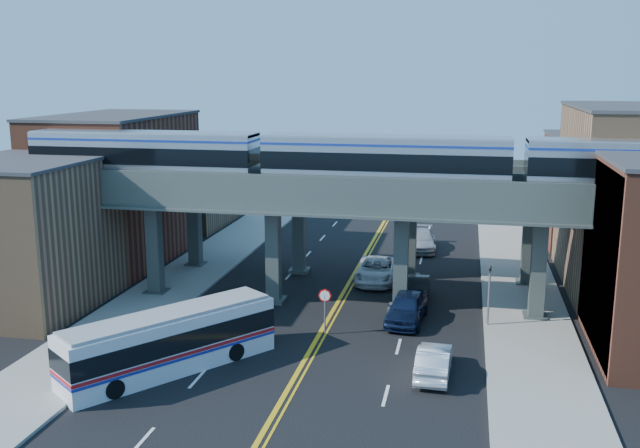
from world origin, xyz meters
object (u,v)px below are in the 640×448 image
(car_lane_d, at_px, (421,240))
(transit_train, at_px, (385,161))
(car_lane_b, at_px, (416,289))
(transit_bus, at_px, (170,342))
(stop_sign, at_px, (325,304))
(car_parked_curb, at_px, (434,361))
(car_lane_a, at_px, (407,308))
(traffic_signal, at_px, (489,289))
(car_lane_c, at_px, (376,270))

(car_lane_d, bearing_deg, transit_train, -99.56)
(car_lane_b, relative_size, car_lane_d, 0.82)
(transit_bus, distance_m, car_lane_d, 28.75)
(stop_sign, xyz_separation_m, car_parked_curb, (6.20, -4.33, -1.02))
(transit_bus, xyz_separation_m, car_lane_a, (10.71, 9.24, -0.58))
(stop_sign, relative_size, car_lane_a, 0.52)
(transit_bus, xyz_separation_m, car_parked_curb, (12.64, 1.95, -0.71))
(traffic_signal, distance_m, car_lane_a, 4.84)
(car_parked_curb, bearing_deg, car_lane_b, -79.74)
(transit_train, distance_m, car_parked_curb, 13.09)
(transit_bus, height_order, car_parked_curb, transit_bus)
(traffic_signal, bearing_deg, car_lane_d, 105.72)
(transit_train, bearing_deg, car_lane_c, 100.90)
(traffic_signal, height_order, transit_bus, traffic_signal)
(traffic_signal, xyz_separation_m, car_lane_b, (-4.40, 3.99, -1.55))
(car_lane_c, distance_m, car_parked_curb, 15.83)
(car_lane_c, height_order, car_parked_curb, car_lane_c)
(transit_train, xyz_separation_m, car_parked_curb, (3.59, -9.33, -8.44))
(car_lane_c, distance_m, car_lane_d, 10.03)
(stop_sign, bearing_deg, car_lane_c, 82.08)
(car_lane_c, bearing_deg, transit_train, -81.09)
(transit_bus, bearing_deg, transit_train, -1.60)
(transit_train, distance_m, traffic_signal, 9.53)
(stop_sign, distance_m, car_parked_curb, 7.63)
(transit_train, bearing_deg, transit_bus, -128.75)
(car_lane_d, bearing_deg, car_lane_b, -92.33)
(traffic_signal, bearing_deg, car_lane_b, 137.82)
(traffic_signal, height_order, car_lane_b, traffic_signal)
(transit_bus, bearing_deg, car_lane_b, -2.35)
(car_lane_a, xyz_separation_m, car_lane_d, (-0.30, 17.55, -0.06))
(car_lane_a, xyz_separation_m, car_lane_b, (0.23, 4.03, -0.12))
(transit_train, height_order, car_parked_curb, transit_train)
(transit_bus, distance_m, car_lane_b, 17.21)
(transit_bus, relative_size, car_lane_b, 2.24)
(traffic_signal, height_order, car_parked_curb, traffic_signal)
(traffic_signal, bearing_deg, car_lane_a, -179.46)
(stop_sign, relative_size, car_lane_b, 0.58)
(car_lane_c, bearing_deg, transit_bus, -116.94)
(transit_bus, xyz_separation_m, car_lane_d, (10.42, 26.79, -0.64))
(stop_sign, bearing_deg, car_lane_a, 34.67)
(stop_sign, height_order, car_lane_b, stop_sign)
(traffic_signal, distance_m, car_parked_curb, 7.97)
(car_lane_b, relative_size, car_lane_c, 0.79)
(traffic_signal, relative_size, car_lane_d, 0.74)
(car_lane_a, height_order, car_lane_c, car_lane_a)
(transit_bus, bearing_deg, car_lane_a, -12.08)
(traffic_signal, height_order, car_lane_c, traffic_signal)
(traffic_signal, xyz_separation_m, car_lane_d, (-4.93, 17.50, -1.49))
(transit_bus, bearing_deg, car_lane_d, 15.91)
(transit_bus, bearing_deg, stop_sign, -8.56)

